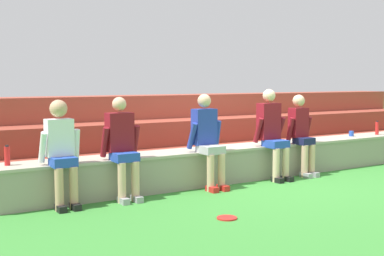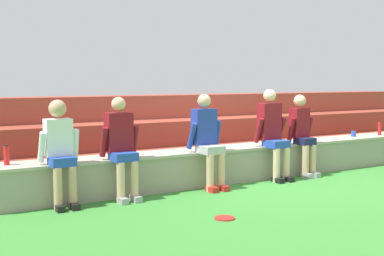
# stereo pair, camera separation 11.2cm
# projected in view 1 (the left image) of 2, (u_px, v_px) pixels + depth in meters

# --- Properties ---
(ground_plane) EXTENTS (80.00, 80.00, 0.00)m
(ground_plane) POSITION_uv_depth(u_px,v_px,m) (267.00, 180.00, 8.43)
(ground_plane) COLOR #388433
(stone_seating_wall) EXTENTS (8.68, 0.64, 0.55)m
(stone_seating_wall) POSITION_uv_depth(u_px,v_px,m) (255.00, 160.00, 8.65)
(stone_seating_wall) COLOR gray
(stone_seating_wall) RESTS_ON ground
(brick_bleachers) EXTENTS (11.61, 2.14, 1.34)m
(brick_bleachers) POSITION_uv_depth(u_px,v_px,m) (198.00, 136.00, 10.14)
(brick_bleachers) COLOR brown
(brick_bleachers) RESTS_ON ground
(person_far_left) EXTENTS (0.52, 0.51, 1.38)m
(person_far_left) POSITION_uv_depth(u_px,v_px,m) (61.00, 149.00, 6.55)
(person_far_left) COLOR tan
(person_far_left) RESTS_ON ground
(person_left_of_center) EXTENTS (0.54, 0.53, 1.41)m
(person_left_of_center) POSITION_uv_depth(u_px,v_px,m) (122.00, 145.00, 6.98)
(person_left_of_center) COLOR #DBAD89
(person_left_of_center) RESTS_ON ground
(person_center) EXTENTS (0.54, 0.57, 1.43)m
(person_center) POSITION_uv_depth(u_px,v_px,m) (208.00, 138.00, 7.72)
(person_center) COLOR #DBAD89
(person_center) RESTS_ON ground
(person_right_of_center) EXTENTS (0.55, 0.57, 1.49)m
(person_right_of_center) POSITION_uv_depth(u_px,v_px,m) (272.00, 131.00, 8.42)
(person_right_of_center) COLOR beige
(person_right_of_center) RESTS_ON ground
(person_far_right) EXTENTS (0.49, 0.51, 1.39)m
(person_far_right) POSITION_uv_depth(u_px,v_px,m) (301.00, 132.00, 8.76)
(person_far_right) COLOR #DBAD89
(person_far_right) RESTS_ON ground
(water_bottle_center_gap) EXTENTS (0.07, 0.07, 0.26)m
(water_bottle_center_gap) POSITION_uv_depth(u_px,v_px,m) (7.00, 156.00, 6.52)
(water_bottle_center_gap) COLOR red
(water_bottle_center_gap) RESTS_ON stone_seating_wall
(water_bottle_near_left) EXTENTS (0.07, 0.07, 0.28)m
(water_bottle_near_left) POSITION_uv_depth(u_px,v_px,m) (377.00, 128.00, 10.19)
(water_bottle_near_left) COLOR red
(water_bottle_near_left) RESTS_ON stone_seating_wall
(plastic_cup_left_end) EXTENTS (0.09, 0.09, 0.10)m
(plastic_cup_left_end) POSITION_uv_depth(u_px,v_px,m) (351.00, 134.00, 9.91)
(plastic_cup_left_end) COLOR blue
(plastic_cup_left_end) RESTS_ON stone_seating_wall
(frisbee) EXTENTS (0.24, 0.24, 0.02)m
(frisbee) POSITION_uv_depth(u_px,v_px,m) (227.00, 218.00, 6.07)
(frisbee) COLOR red
(frisbee) RESTS_ON ground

